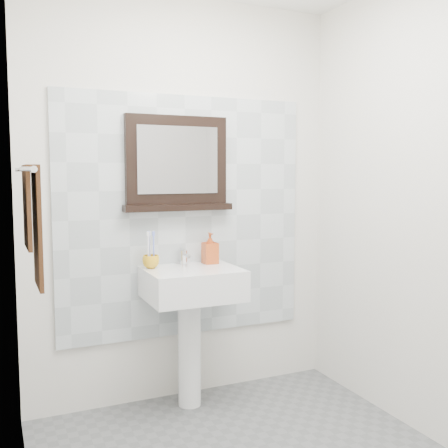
% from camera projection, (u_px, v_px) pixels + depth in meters
% --- Properties ---
extents(back_wall, '(2.00, 0.01, 2.50)m').
position_uv_depth(back_wall, '(184.00, 201.00, 3.29)').
color(back_wall, silver).
rests_on(back_wall, ground).
extents(left_wall, '(0.01, 2.20, 2.50)m').
position_uv_depth(left_wall, '(25.00, 221.00, 1.88)').
color(left_wall, silver).
rests_on(left_wall, ground).
extents(right_wall, '(0.01, 2.20, 2.50)m').
position_uv_depth(right_wall, '(439.00, 207.00, 2.70)').
color(right_wall, silver).
rests_on(right_wall, ground).
extents(splashback, '(1.60, 0.02, 1.50)m').
position_uv_depth(splashback, '(185.00, 217.00, 3.29)').
color(splashback, silver).
rests_on(splashback, back_wall).
extents(pedestal_sink, '(0.55, 0.44, 0.96)m').
position_uv_depth(pedestal_sink, '(192.00, 299.00, 3.12)').
color(pedestal_sink, white).
rests_on(pedestal_sink, ground).
extents(toothbrush_cup, '(0.12, 0.12, 0.08)m').
position_uv_depth(toothbrush_cup, '(151.00, 262.00, 3.10)').
color(toothbrush_cup, gold).
rests_on(toothbrush_cup, pedestal_sink).
extents(toothbrushes, '(0.05, 0.04, 0.21)m').
position_uv_depth(toothbrushes, '(151.00, 248.00, 3.10)').
color(toothbrushes, white).
rests_on(toothbrushes, toothbrush_cup).
extents(soap_dispenser, '(0.09, 0.09, 0.19)m').
position_uv_depth(soap_dispenser, '(210.00, 248.00, 3.26)').
color(soap_dispenser, '#B32815').
rests_on(soap_dispenser, pedestal_sink).
extents(framed_mirror, '(0.68, 0.11, 0.58)m').
position_uv_depth(framed_mirror, '(177.00, 166.00, 3.21)').
color(framed_mirror, black).
rests_on(framed_mirror, back_wall).
extents(towel_bar, '(0.07, 0.40, 0.03)m').
position_uv_depth(towel_bar, '(30.00, 169.00, 2.31)').
color(towel_bar, silver).
rests_on(towel_bar, left_wall).
extents(hand_towel, '(0.06, 0.30, 0.55)m').
position_uv_depth(hand_towel, '(33.00, 217.00, 2.33)').
color(hand_towel, black).
rests_on(hand_towel, towel_bar).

